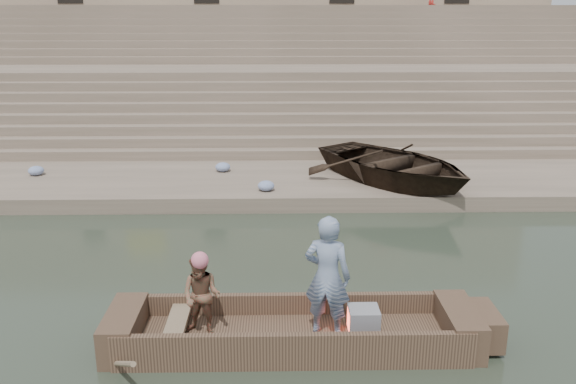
{
  "coord_description": "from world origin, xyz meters",
  "views": [
    {
      "loc": [
        1.57,
        -8.24,
        4.91
      ],
      "look_at": [
        1.8,
        3.28,
        1.4
      ],
      "focal_mm": 37.0,
      "sensor_mm": 36.0,
      "label": 1
    }
  ],
  "objects_px": {
    "television": "(363,320)",
    "beached_rowboat": "(394,164)",
    "rowing_man": "(201,296)",
    "main_rowboat": "(292,339)",
    "standing_man": "(327,277)"
  },
  "relations": [
    {
      "from": "television",
      "to": "beached_rowboat",
      "type": "distance_m",
      "value": 7.93
    },
    {
      "from": "rowing_man",
      "to": "television",
      "type": "xyz_separation_m",
      "value": [
        2.43,
        0.0,
        -0.44
      ]
    },
    {
      "from": "main_rowboat",
      "to": "standing_man",
      "type": "relative_size",
      "value": 2.63
    },
    {
      "from": "television",
      "to": "beached_rowboat",
      "type": "relative_size",
      "value": 0.09
    },
    {
      "from": "main_rowboat",
      "to": "television",
      "type": "distance_m",
      "value": 1.11
    },
    {
      "from": "rowing_man",
      "to": "television",
      "type": "relative_size",
      "value": 2.76
    },
    {
      "from": "beached_rowboat",
      "to": "standing_man",
      "type": "bearing_deg",
      "value": -144.12
    },
    {
      "from": "main_rowboat",
      "to": "standing_man",
      "type": "distance_m",
      "value": 1.18
    },
    {
      "from": "standing_man",
      "to": "beached_rowboat",
      "type": "relative_size",
      "value": 0.39
    },
    {
      "from": "rowing_man",
      "to": "beached_rowboat",
      "type": "relative_size",
      "value": 0.26
    },
    {
      "from": "standing_man",
      "to": "main_rowboat",
      "type": "bearing_deg",
      "value": 13.25
    },
    {
      "from": "rowing_man",
      "to": "beached_rowboat",
      "type": "xyz_separation_m",
      "value": [
        4.36,
        7.68,
        0.05
      ]
    },
    {
      "from": "main_rowboat",
      "to": "beached_rowboat",
      "type": "bearing_deg",
      "value": 68.63
    },
    {
      "from": "standing_man",
      "to": "rowing_man",
      "type": "height_order",
      "value": "standing_man"
    },
    {
      "from": "standing_man",
      "to": "television",
      "type": "height_order",
      "value": "standing_man"
    }
  ]
}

